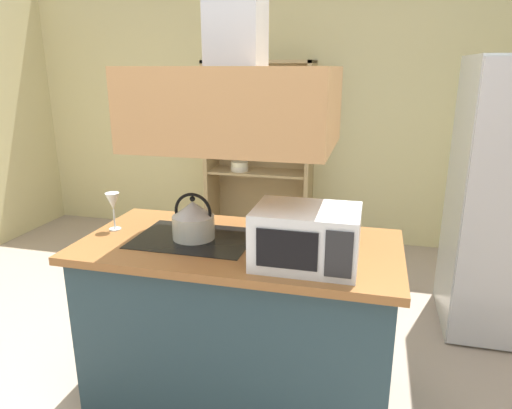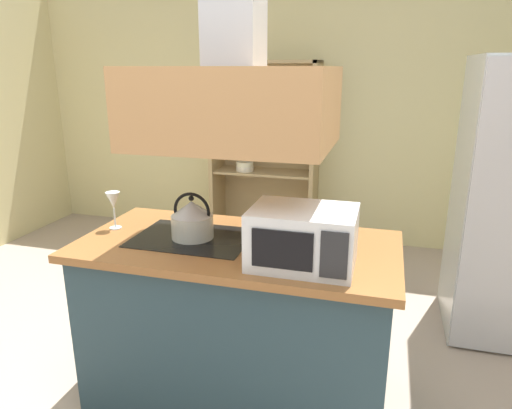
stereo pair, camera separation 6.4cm
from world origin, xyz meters
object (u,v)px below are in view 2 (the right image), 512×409
Objects in this scene: cutting_board at (297,234)px; kettle at (192,219)px; microwave at (303,237)px; dish_cabinet at (265,164)px; wine_glass_on_counter at (113,202)px.

kettle is at bearing -160.41° from cutting_board.
microwave is (0.61, -0.18, 0.03)m from kettle.
kettle is at bearing -84.10° from dish_cabinet.
cutting_board is at bearing 9.34° from wine_glass_on_counter.
kettle reaches higher than cutting_board.
microwave reaches higher than kettle.
dish_cabinet is 2.74m from microwave.
kettle is at bearing 163.83° from microwave.
microwave is at bearing -16.17° from kettle.
microwave is 1.09m from wine_glass_on_counter.
cutting_board is 1.65× the size of wine_glass_on_counter.
kettle is 1.17× the size of wine_glass_on_counter.
dish_cabinet reaches higher than microwave.
cutting_board is at bearing 19.59° from kettle.
wine_glass_on_counter is at bearing 169.59° from microwave.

